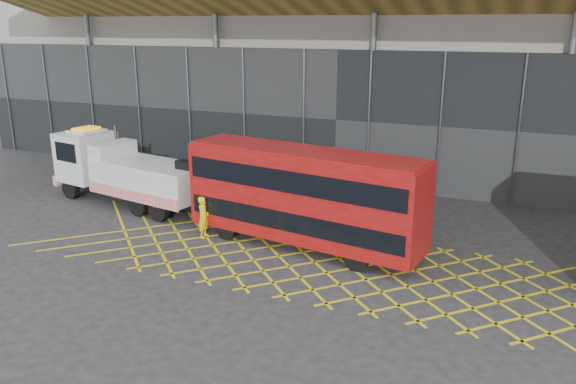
% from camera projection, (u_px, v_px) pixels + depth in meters
% --- Properties ---
extents(ground_plane, '(120.00, 120.00, 0.00)m').
position_uv_depth(ground_plane, '(213.00, 245.00, 24.90)').
color(ground_plane, '#262628').
extents(road_markings, '(27.96, 7.16, 0.01)m').
position_uv_depth(road_markings, '(333.00, 265.00, 22.84)').
color(road_markings, yellow).
rests_on(road_markings, ground_plane).
extents(construction_building, '(55.00, 23.97, 18.00)m').
position_uv_depth(construction_building, '(369.00, 30.00, 37.87)').
color(construction_building, gray).
rests_on(construction_building, ground_plane).
extents(recovery_truck, '(11.44, 4.48, 3.97)m').
position_uv_depth(recovery_truck, '(125.00, 171.00, 30.20)').
color(recovery_truck, black).
rests_on(recovery_truck, ground_plane).
extents(bus_towed, '(10.95, 4.17, 4.35)m').
position_uv_depth(bus_towed, '(303.00, 194.00, 24.11)').
color(bus_towed, maroon).
rests_on(bus_towed, ground_plane).
extents(worker, '(0.49, 0.72, 1.93)m').
position_uv_depth(worker, '(204.00, 217.00, 25.60)').
color(worker, yellow).
rests_on(worker, ground_plane).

